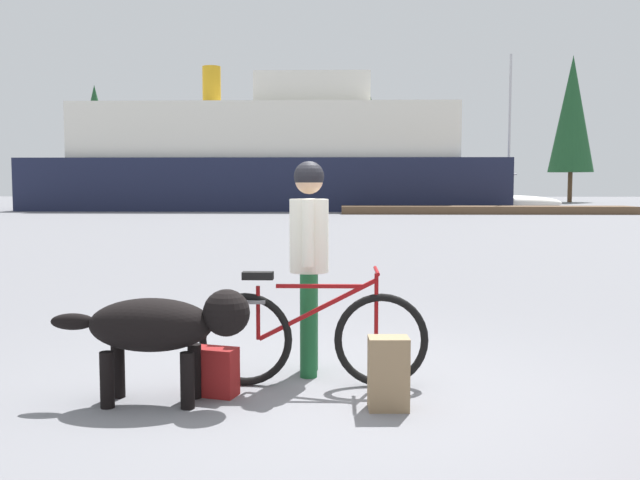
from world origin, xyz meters
name	(u,v)px	position (x,y,z in m)	size (l,w,h in m)	color
ground_plane	(316,391)	(0.00, 0.00, 0.00)	(160.00, 160.00, 0.00)	slate
bicycle	(311,336)	(-0.04, 0.15, 0.39)	(1.79, 0.44, 0.92)	black
person_cyclist	(309,246)	(-0.07, 0.51, 1.07)	(0.32, 0.53, 1.76)	#19592D
dog	(163,326)	(-1.08, -0.31, 0.56)	(1.44, 0.45, 0.83)	black
backpack	(388,373)	(0.52, -0.41, 0.26)	(0.28, 0.20, 0.51)	#8C7251
handbag_pannier	(215,372)	(-0.74, -0.12, 0.18)	(0.32, 0.18, 0.36)	maroon
dock_pier	(486,210)	(7.80, 31.88, 0.20)	(15.06, 2.12, 0.40)	brown
ferry_boat	(269,160)	(-4.12, 37.96, 3.02)	(27.96, 7.78, 8.62)	#191E38
sailboat_moored	(508,202)	(9.82, 35.69, 0.53)	(6.14, 1.72, 8.87)	silver
pine_tree_far_left	(95,130)	(-20.73, 55.16, 6.09)	(3.57, 3.57, 9.94)	#4C331E
pine_tree_center	(370,136)	(2.70, 54.27, 5.51)	(4.26, 4.26, 8.79)	#4C331E
pine_tree_far_right	(572,114)	(19.50, 54.93, 7.34)	(3.72, 3.72, 12.19)	#4C331E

